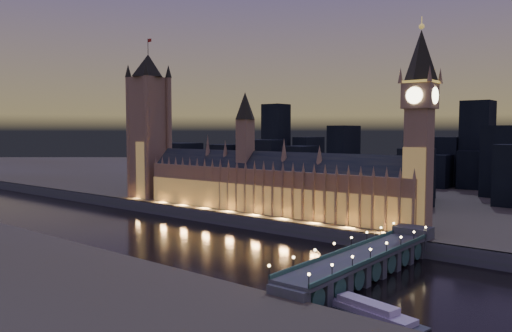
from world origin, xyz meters
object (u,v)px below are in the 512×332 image
Objects in this scene: westminster_bridge at (368,262)px; river_boat at (367,310)px; victoria_tower at (149,119)px; palace_of_westminster at (267,184)px; elizabeth_tower at (420,113)px.

westminster_bridge reaches higher than river_boat.
westminster_bridge is (222.73, -65.38, -63.75)m from victoria_tower.
westminster_bridge is at bearing -32.16° from palace_of_westminster.
victoria_tower is (-119.02, 0.19, 43.37)m from palace_of_westminster.
westminster_bridge is at bearing -85.86° from elizabeth_tower.
victoria_tower reaches higher than westminster_bridge.
palace_of_westminster is 4.80× the size of river_boat.
victoria_tower is at bearing 179.91° from palace_of_westminster.
palace_of_westminster is at bearing 139.69° from river_boat.
elizabeth_tower is at bearing -0.00° from victoria_tower.
westminster_bridge is (103.71, -65.20, -20.38)m from palace_of_westminster.
elizabeth_tower is (98.98, 0.18, 43.14)m from palace_of_westminster.
river_boat is (20.00, -39.75, -4.44)m from westminster_bridge.
palace_of_westminster reaches higher than westminster_bridge.
victoria_tower is 273.17m from river_boat.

